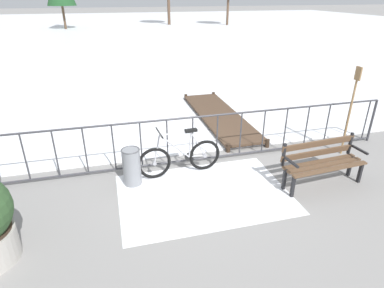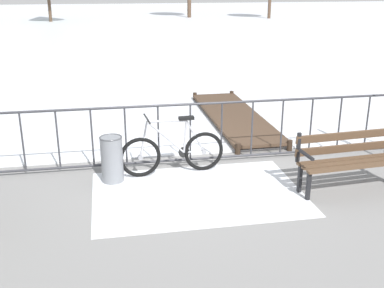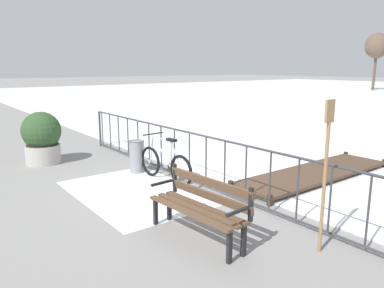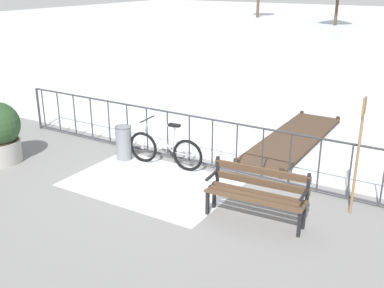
{
  "view_description": "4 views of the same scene",
  "coord_description": "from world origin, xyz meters",
  "px_view_note": "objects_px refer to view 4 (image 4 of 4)",
  "views": [
    {
      "loc": [
        -1.59,
        -5.94,
        3.36
      ],
      "look_at": [
        -0.19,
        -0.67,
        0.78
      ],
      "focal_mm": 30.15,
      "sensor_mm": 36.0,
      "label": 1
    },
    {
      "loc": [
        -1.36,
        -7.4,
        2.99
      ],
      "look_at": [
        -0.06,
        -0.49,
        0.53
      ],
      "focal_mm": 44.01,
      "sensor_mm": 36.0,
      "label": 2
    },
    {
      "loc": [
        5.93,
        -4.45,
        2.36
      ],
      "look_at": [
        -0.37,
        0.35,
        0.71
      ],
      "focal_mm": 34.6,
      "sensor_mm": 36.0,
      "label": 3
    },
    {
      "loc": [
        4.7,
        -7.58,
        3.71
      ],
      "look_at": [
        0.24,
        -0.29,
        0.57
      ],
      "focal_mm": 43.09,
      "sensor_mm": 36.0,
      "label": 4
    }
  ],
  "objects_px": {
    "trash_bin": "(124,143)",
    "park_bench": "(257,190)",
    "bicycle_near_railing": "(165,149)",
    "oar_upright": "(359,149)"
  },
  "relations": [
    {
      "from": "park_bench",
      "to": "oar_upright",
      "type": "height_order",
      "value": "oar_upright"
    },
    {
      "from": "bicycle_near_railing",
      "to": "oar_upright",
      "type": "distance_m",
      "value": 3.84
    },
    {
      "from": "bicycle_near_railing",
      "to": "oar_upright",
      "type": "xyz_separation_m",
      "value": [
        3.76,
        -0.06,
        0.77
      ]
    },
    {
      "from": "bicycle_near_railing",
      "to": "trash_bin",
      "type": "xyz_separation_m",
      "value": [
        -0.97,
        -0.13,
        0.0
      ]
    },
    {
      "from": "trash_bin",
      "to": "oar_upright",
      "type": "distance_m",
      "value": 4.8
    },
    {
      "from": "park_bench",
      "to": "trash_bin",
      "type": "relative_size",
      "value": 2.23
    },
    {
      "from": "bicycle_near_railing",
      "to": "oar_upright",
      "type": "relative_size",
      "value": 0.86
    },
    {
      "from": "park_bench",
      "to": "oar_upright",
      "type": "distance_m",
      "value": 1.71
    },
    {
      "from": "trash_bin",
      "to": "park_bench",
      "type": "bearing_deg",
      "value": -14.6
    },
    {
      "from": "trash_bin",
      "to": "oar_upright",
      "type": "height_order",
      "value": "oar_upright"
    }
  ]
}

